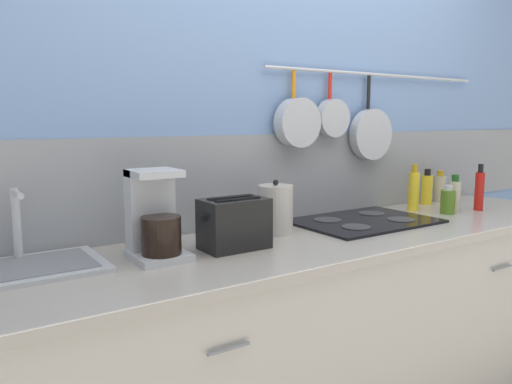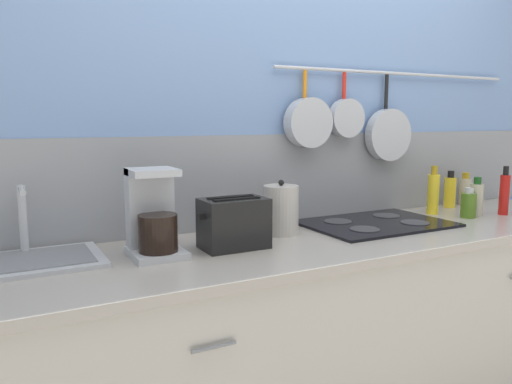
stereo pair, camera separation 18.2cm
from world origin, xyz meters
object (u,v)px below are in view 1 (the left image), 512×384
object	(u,v)px
kettle	(276,209)
bottle_dish_soap	(414,190)
bottle_hot_sauce	(440,188)
bottle_olive_oil	(479,190)
toaster	(234,224)
bottle_cooking_wine	(427,189)
bottle_vinegar	(448,201)
bottle_sesame_oil	(454,195)
coffee_maker	(155,221)

from	to	relation	value
kettle	bottle_dish_soap	size ratio (longest dim) A/B	0.93
bottle_dish_soap	bottle_hot_sauce	bearing A→B (deg)	16.54
kettle	bottle_hot_sauce	distance (m)	1.26
bottle_olive_oil	toaster	bearing A→B (deg)	178.20
bottle_cooking_wine	bottle_hot_sauce	bearing A→B (deg)	6.13
bottle_dish_soap	bottle_vinegar	xyz separation A→B (m)	(0.08, -0.15, -0.04)
bottle_sesame_oil	bottle_dish_soap	bearing A→B (deg)	139.45
toaster	bottle_dish_soap	distance (m)	1.17
kettle	bottle_hot_sauce	bearing A→B (deg)	5.80
coffee_maker	toaster	size ratio (longest dim) A/B	1.19
coffee_maker	bottle_hot_sauce	xyz separation A→B (m)	(1.81, 0.19, -0.05)
bottle_hot_sauce	bottle_vinegar	bearing A→B (deg)	-138.07
kettle	bottle_sesame_oil	xyz separation A→B (m)	(1.05, -0.11, -0.02)
kettle	bottle_vinegar	world-z (taller)	kettle
coffee_maker	bottle_olive_oil	distance (m)	1.75
bottle_cooking_wine	bottle_olive_oil	bearing A→B (deg)	-76.46
bottle_vinegar	bottle_cooking_wine	world-z (taller)	bottle_cooking_wine
bottle_olive_oil	bottle_hot_sauce	size ratio (longest dim) A/B	1.35
toaster	bottle_cooking_wine	bearing A→B (deg)	9.29
bottle_hot_sauce	bottle_olive_oil	bearing A→B (deg)	-103.43
kettle	bottle_cooking_wine	world-z (taller)	kettle
kettle	toaster	bearing A→B (deg)	-156.98
bottle_hot_sauce	toaster	bearing A→B (deg)	-170.99
coffee_maker	bottle_dish_soap	distance (m)	1.45
toaster	bottle_dish_soap	bearing A→B (deg)	6.59
kettle	bottle_hot_sauce	xyz separation A→B (m)	(1.26, 0.13, -0.02)
kettle	bottle_vinegar	bearing A→B (deg)	-7.64
coffee_maker	kettle	xyz separation A→B (m)	(0.56, 0.07, -0.02)
kettle	bottle_sesame_oil	size ratio (longest dim) A/B	1.18
coffee_maker	bottle_dish_soap	world-z (taller)	coffee_maker
kettle	bottle_dish_soap	bearing A→B (deg)	1.28
bottle_vinegar	bottle_sesame_oil	distance (m)	0.08
toaster	bottle_vinegar	distance (m)	1.24
coffee_maker	bottle_vinegar	world-z (taller)	coffee_maker
bottle_sesame_oil	bottle_cooking_wine	distance (m)	0.24
bottle_dish_soap	bottle_sesame_oil	world-z (taller)	bottle_dish_soap
bottle_olive_oil	bottle_dish_soap	bearing A→B (deg)	148.46
toaster	bottle_olive_oil	xyz separation A→B (m)	(1.46, -0.05, 0.01)
toaster	bottle_hot_sauce	distance (m)	1.54
coffee_maker	bottle_vinegar	xyz separation A→B (m)	(1.52, -0.06, -0.06)
coffee_maker	bottle_olive_oil	size ratio (longest dim) A/B	1.26
bottle_dish_soap	bottle_vinegar	bearing A→B (deg)	-63.31
bottle_sesame_oil	bottle_vinegar	bearing A→B (deg)	-166.88
kettle	bottle_sesame_oil	world-z (taller)	kettle
bottle_vinegar	bottle_sesame_oil	world-z (taller)	bottle_sesame_oil
toaster	bottle_olive_oil	size ratio (longest dim) A/B	1.06
bottle_cooking_wine	bottle_hot_sauce	distance (m)	0.14
bottle_olive_oil	bottle_sesame_oil	bearing A→B (deg)	160.86
bottle_olive_oil	bottle_hot_sauce	distance (m)	0.30
bottle_dish_soap	bottle_olive_oil	size ratio (longest dim) A/B	1.00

